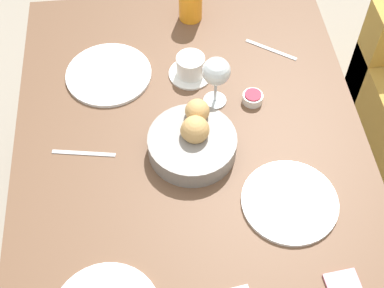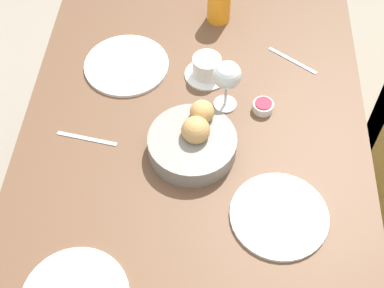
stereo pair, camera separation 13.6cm
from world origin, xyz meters
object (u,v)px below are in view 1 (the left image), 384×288
plate_near_left (109,74)px  coffee_cup (191,67)px  wine_glass (216,73)px  knife_silver (271,50)px  fork_silver (84,153)px  jam_bowl_berry (253,98)px  juice_glass (191,0)px  bread_basket (193,140)px  plate_far_center (290,202)px

plate_near_left → coffee_cup: 0.24m
wine_glass → knife_silver: wine_glass is taller
fork_silver → jam_bowl_berry: bearing=105.8°
plate_near_left → wine_glass: wine_glass is taller
plate_near_left → juice_glass: juice_glass is taller
fork_silver → knife_silver: 0.64m
bread_basket → plate_near_left: size_ratio=0.92×
plate_far_center → jam_bowl_berry: 0.33m
juice_glass → coffee_cup: (0.25, -0.03, -0.04)m
bread_basket → jam_bowl_berry: (-0.14, 0.18, -0.02)m
plate_near_left → juice_glass: 0.35m
bread_basket → jam_bowl_berry: bearing=128.5°
plate_near_left → jam_bowl_berry: bearing=70.6°
plate_far_center → fork_silver: bearing=-111.7°
plate_near_left → knife_silver: plate_near_left is taller
coffee_cup → jam_bowl_berry: 0.20m
plate_near_left → juice_glass: bearing=131.1°
juice_glass → jam_bowl_berry: (0.37, 0.13, -0.05)m
wine_glass → plate_far_center: bearing=22.1°
wine_glass → knife_silver: 0.29m
bread_basket → jam_bowl_berry: 0.23m
fork_silver → plate_far_center: bearing=68.3°
coffee_cup → jam_bowl_berry: (0.12, 0.16, -0.02)m
juice_glass → wine_glass: 0.36m
juice_glass → coffee_cup: bearing=-5.8°
plate_near_left → fork_silver: bearing=-14.1°
plate_near_left → coffee_cup: coffee_cup is taller
plate_near_left → jam_bowl_berry: size_ratio=4.37×
jam_bowl_berry → knife_silver: 0.21m
bread_basket → wine_glass: bearing=153.3°
plate_near_left → knife_silver: size_ratio=1.75×
wine_glass → knife_silver: size_ratio=1.11×
bread_basket → plate_far_center: size_ratio=0.97×
jam_bowl_berry → juice_glass: bearing=-159.7°
coffee_cup → knife_silver: bearing=106.7°
plate_far_center → jam_bowl_berry: bearing=-173.9°
bread_basket → coffee_cup: 0.26m
juice_glass → knife_silver: 0.29m
plate_far_center → wine_glass: 0.38m
wine_glass → plate_near_left: bearing=-113.6°
bread_basket → fork_silver: (-0.01, -0.28, -0.04)m
wine_glass → juice_glass: bearing=-174.9°
bread_basket → juice_glass: bearing=174.8°
jam_bowl_berry → fork_silver: 0.48m
bread_basket → plate_far_center: (0.18, 0.22, -0.03)m
plate_near_left → wine_glass: size_ratio=1.58×
coffee_cup → knife_silver: 0.26m
coffee_cup → jam_bowl_berry: bearing=53.4°
plate_near_left → knife_silver: 0.49m
coffee_cup → fork_silver: size_ratio=0.76×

